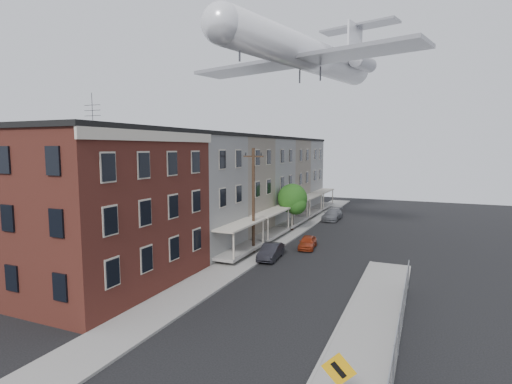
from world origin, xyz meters
TOP-DOWN VIEW (x-y plane):
  - ground at (0.00, 0.00)m, footprint 120.00×120.00m
  - sidewalk_left at (-5.50, 24.00)m, footprint 3.00×62.00m
  - sidewalk_right at (5.50, 6.00)m, footprint 3.00×26.00m
  - curb_left at (-4.05, 24.00)m, footprint 0.15×62.00m
  - curb_right at (4.05, 6.00)m, footprint 0.15×26.00m
  - corner_building at (-12.00, 7.00)m, footprint 10.31×12.30m
  - row_house_a at (-11.96, 16.50)m, footprint 11.98×7.00m
  - row_house_b at (-11.96, 23.50)m, footprint 11.98×7.00m
  - row_house_c at (-11.96, 30.50)m, footprint 11.98×7.00m
  - row_house_d at (-11.96, 37.50)m, footprint 11.98×7.00m
  - row_house_e at (-11.96, 44.50)m, footprint 11.98×7.00m
  - chainlink_fence at (7.00, 5.00)m, footprint 0.06×18.06m
  - warning_sign at (5.60, -1.03)m, footprint 1.10×0.11m
  - utility_pole at (-5.60, 18.00)m, footprint 1.80×0.26m
  - street_tree at (-5.27, 27.92)m, footprint 3.22×3.20m
  - car_near at (-1.80, 21.45)m, footprint 1.76×3.53m
  - car_mid at (-3.60, 16.95)m, footprint 1.64×3.92m
  - car_far at (-2.90, 36.51)m, footprint 1.96×4.74m
  - airplane at (-3.39, 26.37)m, footprint 23.84×27.25m

SIDE VIEW (x-z plane):
  - ground at x=0.00m, z-range 0.00..0.00m
  - sidewalk_left at x=-5.50m, z-range 0.00..0.12m
  - sidewalk_right at x=5.50m, z-range 0.00..0.12m
  - curb_left at x=-4.05m, z-range 0.00..0.14m
  - curb_right at x=4.05m, z-range 0.00..0.14m
  - car_near at x=-1.80m, z-range 0.00..1.15m
  - car_mid at x=-3.60m, z-range 0.00..1.26m
  - car_far at x=-2.90m, z-range 0.00..1.37m
  - chainlink_fence at x=7.00m, z-range 0.05..1.95m
  - warning_sign at x=5.60m, z-range 0.48..3.28m
  - street_tree at x=-5.27m, z-range 0.85..6.05m
  - utility_pole at x=-5.60m, z-range 0.17..9.17m
  - row_house_a at x=-11.96m, z-range -0.02..10.28m
  - row_house_b at x=-11.96m, z-range -0.02..10.28m
  - row_house_c at x=-11.96m, z-range -0.02..10.28m
  - row_house_d at x=-11.96m, z-range -0.02..10.28m
  - row_house_e at x=-11.96m, z-range -0.02..10.28m
  - corner_building at x=-12.00m, z-range -0.91..11.24m
  - airplane at x=-3.39m, z-range 14.20..22.05m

